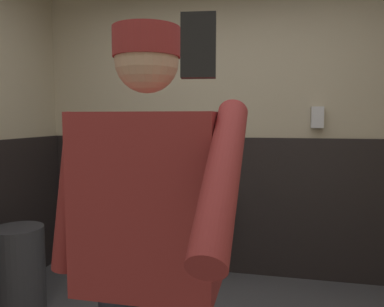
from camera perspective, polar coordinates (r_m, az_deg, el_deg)
wall_back at (r=3.46m, az=6.34°, el=5.63°), size 4.15×0.12×2.88m
wainscot_band_back at (r=3.48m, az=6.07°, el=-7.89°), size 3.55×0.03×1.25m
urinal_solo at (r=3.34m, az=1.82°, el=-5.74°), size 0.40×0.34×1.24m
person at (r=1.28m, az=-6.72°, el=-13.63°), size 0.68×0.60×1.70m
cell_phone at (r=0.67m, az=0.98°, el=16.03°), size 0.06×0.03×0.11m
trash_bin at (r=3.15m, az=-24.76°, el=-15.67°), size 0.37×0.37×0.63m
soap_dispenser at (r=3.36m, az=18.47°, el=5.24°), size 0.10×0.07×0.18m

